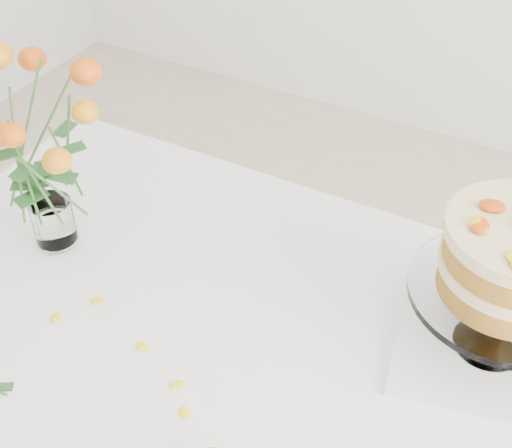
% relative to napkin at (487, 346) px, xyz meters
% --- Properties ---
extents(table, '(1.43, 0.93, 0.76)m').
position_rel_napkin_xyz_m(table, '(-0.42, -0.19, -0.09)').
color(table, tan).
rests_on(table, ground).
extents(napkin, '(0.37, 0.37, 0.01)m').
position_rel_napkin_xyz_m(napkin, '(0.00, 0.00, 0.00)').
color(napkin, white).
rests_on(napkin, table).
extents(rose_vase, '(0.35, 0.35, 0.42)m').
position_rel_napkin_xyz_m(rose_vase, '(-0.85, -0.14, 0.24)').
color(rose_vase, white).
rests_on(rose_vase, table).
extents(stray_petal_a, '(0.03, 0.02, 0.00)m').
position_rel_napkin_xyz_m(stray_petal_a, '(-0.54, -0.29, -0.00)').
color(stray_petal_a, yellow).
rests_on(stray_petal_a, table).
extents(stray_petal_b, '(0.03, 0.02, 0.00)m').
position_rel_napkin_xyz_m(stray_petal_b, '(-0.44, -0.33, -0.00)').
color(stray_petal_b, yellow).
rests_on(stray_petal_b, table).
extents(stray_petal_c, '(0.03, 0.02, 0.00)m').
position_rel_napkin_xyz_m(stray_petal_c, '(-0.40, -0.37, -0.00)').
color(stray_petal_c, yellow).
rests_on(stray_petal_c, table).
extents(stray_petal_d, '(0.03, 0.02, 0.00)m').
position_rel_napkin_xyz_m(stray_petal_d, '(-0.68, -0.24, -0.00)').
color(stray_petal_d, yellow).
rests_on(stray_petal_d, table).
extents(stray_petal_e, '(0.03, 0.02, 0.00)m').
position_rel_napkin_xyz_m(stray_petal_e, '(-0.72, -0.31, -0.00)').
color(stray_petal_e, yellow).
rests_on(stray_petal_e, table).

